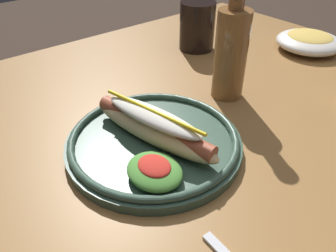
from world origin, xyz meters
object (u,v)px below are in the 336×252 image
at_px(glass_bottle, 231,50).
at_px(hot_dog_plate, 154,139).
at_px(soda_cup, 197,26).
at_px(side_bowl, 309,41).

bearing_deg(glass_bottle, hot_dog_plate, -78.36).
xyz_separation_m(hot_dog_plate, soda_cup, (-0.27, 0.35, 0.04)).
height_order(glass_bottle, side_bowl, glass_bottle).
bearing_deg(soda_cup, side_bowl, 48.38).
height_order(hot_dog_plate, soda_cup, soda_cup).
relative_size(hot_dog_plate, side_bowl, 1.73).
distance_m(hot_dog_plate, glass_bottle, 0.24).
relative_size(soda_cup, side_bowl, 0.73).
distance_m(hot_dog_plate, side_bowl, 0.57).
bearing_deg(glass_bottle, side_bowl, 93.88).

